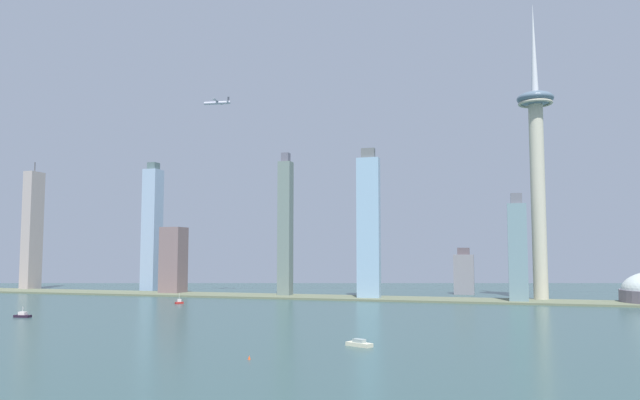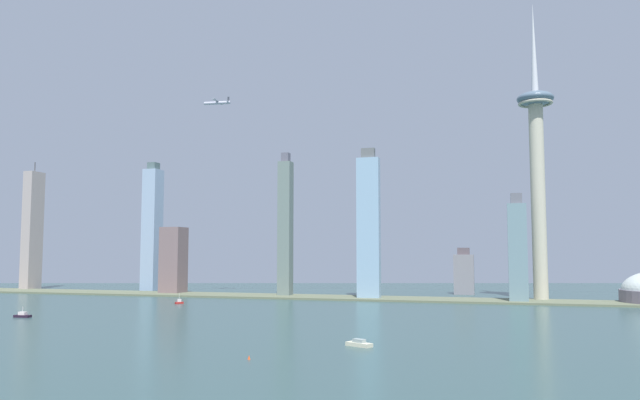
{
  "view_description": "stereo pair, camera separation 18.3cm",
  "coord_description": "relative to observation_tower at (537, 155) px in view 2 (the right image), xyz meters",
  "views": [
    {
      "loc": [
        220.34,
        -216.66,
        51.88
      ],
      "look_at": [
        30.21,
        446.56,
        109.95
      ],
      "focal_mm": 34.32,
      "sensor_mm": 36.0,
      "label": 1
    },
    {
      "loc": [
        220.51,
        -216.61,
        51.88
      ],
      "look_at": [
        30.21,
        446.56,
        109.95
      ],
      "focal_mm": 34.32,
      "sensor_mm": 36.0,
      "label": 2
    }
  ],
  "objects": [
    {
      "name": "waterfront_pier",
      "position": [
        -265.09,
        -22.34,
        -152.67
      ],
      "size": [
        940.0,
        59.15,
        2.04
      ],
      "primitive_type": "cube",
      "color": "#61694F",
      "rests_on": "ground"
    },
    {
      "name": "observation_tower",
      "position": [
        0.0,
        0.0,
        0.0
      ],
      "size": [
        38.35,
        38.35,
        320.93
      ],
      "color": "#BDB79F",
      "rests_on": "ground"
    },
    {
      "name": "skyscraper_0",
      "position": [
        -649.38,
        7.72,
        -73.55
      ],
      "size": [
        14.48,
        25.71,
        173.64
      ],
      "color": "#A79894",
      "rests_on": "ground"
    },
    {
      "name": "skyscraper_1",
      "position": [
        -489.56,
        47.08,
        -70.66
      ],
      "size": [
        19.74,
        23.07,
        172.05
      ],
      "color": "#93ABC7",
      "rests_on": "ground"
    },
    {
      "name": "skyscraper_2",
      "position": [
        -424.35,
        -9.76,
        -112.99
      ],
      "size": [
        25.86,
        26.39,
        81.39
      ],
      "color": "#786161",
      "rests_on": "ground"
    },
    {
      "name": "skyscraper_3",
      "position": [
        -278.17,
        -13.65,
        -73.7
      ],
      "size": [
        14.63,
        15.14,
        166.56
      ],
      "color": "slate",
      "rests_on": "ground"
    },
    {
      "name": "skyscraper_4",
      "position": [
        -23.16,
        -29.82,
        -101.4
      ],
      "size": [
        18.65,
        12.59,
        111.14
      ],
      "color": "gray",
      "rests_on": "ground"
    },
    {
      "name": "skyscraper_5",
      "position": [
        -177.31,
        -27.54,
        -74.53
      ],
      "size": [
        24.61,
        12.12,
        165.01
      ],
      "color": "#8AACC8",
      "rests_on": "ground"
    },
    {
      "name": "skyscraper_6",
      "position": [
        -82.23,
        81.05,
        -128.02
      ],
      "size": [
        23.92,
        12.73,
        56.29
      ],
      "color": "gray",
      "rests_on": "ground"
    },
    {
      "name": "boat_0",
      "position": [
        -404.34,
        -278.78,
        -152.1
      ],
      "size": [
        13.53,
        5.78,
        8.45
      ],
      "rotation": [
        0.0,
        0.0,
        3.19
      ],
      "color": "black",
      "rests_on": "ground"
    },
    {
      "name": "boat_2",
      "position": [
        -117.71,
        -349.57,
        -152.21
      ],
      "size": [
        16.08,
        11.71,
        3.98
      ],
      "rotation": [
        0.0,
        0.0,
        5.82
      ],
      "color": "beige",
      "rests_on": "ground"
    },
    {
      "name": "boat_5",
      "position": [
        -348.38,
        -131.36,
        -152.0
      ],
      "size": [
        7.67,
        8.1,
        10.52
      ],
      "rotation": [
        0.0,
        0.0,
        0.85
      ],
      "color": "#B4201C",
      "rests_on": "ground"
    },
    {
      "name": "channel_buoy_0",
      "position": [
        -160.08,
        -403.7,
        -152.71
      ],
      "size": [
        1.36,
        1.36,
        1.94
      ],
      "primitive_type": "cone",
      "color": "#E54C19",
      "rests_on": "ground"
    },
    {
      "name": "airplane",
      "position": [
        -366.96,
        -14.59,
        78.54
      ],
      "size": [
        34.43,
        31.31,
        8.79
      ],
      "rotation": [
        0.0,
        0.0,
        3.24
      ],
      "color": "#B6B6CB"
    }
  ]
}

